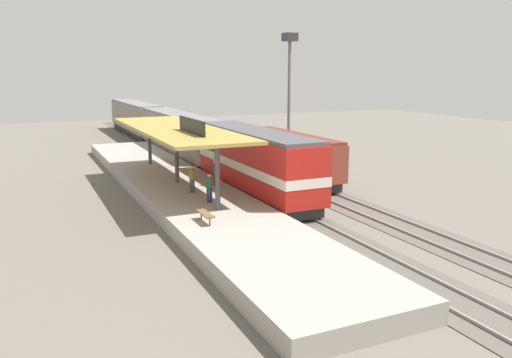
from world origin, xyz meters
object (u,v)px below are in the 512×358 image
at_px(person_boarding, 215,172).
at_px(light_mast, 289,72).
at_px(locomotive, 255,162).
at_px(passenger_carriage_rear, 135,118).
at_px(passenger_carriage_front, 179,135).
at_px(person_waiting, 192,178).
at_px(freight_car, 289,156).
at_px(platform_bench, 205,214).
at_px(person_walking, 209,186).

bearing_deg(person_boarding, light_mast, 40.71).
height_order(locomotive, passenger_carriage_rear, locomotive).
distance_m(locomotive, passenger_carriage_front, 18.00).
distance_m(person_waiting, person_boarding, 2.44).
bearing_deg(locomotive, freight_car, 38.73).
distance_m(platform_bench, freight_car, 15.13).
height_order(person_waiting, person_walking, same).
xyz_separation_m(person_waiting, person_walking, (0.16, -2.79, 0.00)).
xyz_separation_m(locomotive, person_boarding, (-2.57, 0.78, -0.56)).
bearing_deg(light_mast, person_waiting, -140.44).
distance_m(passenger_carriage_rear, freight_car, 35.41).
height_order(person_waiting, person_boarding, same).
xyz_separation_m(freight_car, light_mast, (3.20, 6.01, 6.43)).
distance_m(passenger_carriage_front, person_boarding, 17.42).
relative_size(light_mast, person_waiting, 6.84).
relative_size(platform_bench, person_walking, 0.99).
bearing_deg(freight_car, locomotive, -141.27).
xyz_separation_m(passenger_carriage_rear, freight_car, (4.60, -35.11, -0.34)).
bearing_deg(person_walking, light_mast, 46.80).
xyz_separation_m(light_mast, person_waiting, (-12.41, -10.25, -6.54)).
xyz_separation_m(passenger_carriage_front, person_walking, (-4.45, -21.34, -0.46)).
height_order(passenger_carriage_front, passenger_carriage_rear, same).
relative_size(locomotive, passenger_carriage_rear, 0.72).
height_order(platform_bench, freight_car, freight_car).
xyz_separation_m(locomotive, person_waiting, (-4.61, -0.55, -0.56)).
bearing_deg(person_boarding, locomotive, -16.85).
xyz_separation_m(platform_bench, person_waiting, (1.39, 6.54, 0.51)).
xyz_separation_m(locomotive, passenger_carriage_front, (0.00, 18.00, -0.10)).
bearing_deg(freight_car, platform_bench, -134.51).
height_order(platform_bench, passenger_carriage_front, passenger_carriage_front).
height_order(platform_bench, person_waiting, person_waiting).
bearing_deg(person_waiting, light_mast, 39.56).
relative_size(passenger_carriage_front, passenger_carriage_rear, 1.00).
xyz_separation_m(platform_bench, locomotive, (6.00, 7.10, 1.07)).
relative_size(person_waiting, person_boarding, 1.00).
distance_m(freight_car, person_waiting, 10.14).
bearing_deg(person_walking, person_boarding, 65.48).
distance_m(passenger_carriage_rear, light_mast, 30.74).
bearing_deg(passenger_carriage_front, locomotive, -90.00).
bearing_deg(freight_car, person_boarding, -157.89).
height_order(passenger_carriage_front, light_mast, light_mast).
height_order(locomotive, freight_car, locomotive).
height_order(locomotive, person_walking, locomotive).
bearing_deg(passenger_carriage_front, person_boarding, -98.47).
height_order(light_mast, person_boarding, light_mast).
distance_m(passenger_carriage_rear, person_boarding, 38.11).
xyz_separation_m(platform_bench, freight_car, (10.60, 10.78, 0.63)).
height_order(passenger_carriage_rear, person_boarding, passenger_carriage_rear).
xyz_separation_m(locomotive, person_walking, (-4.45, -3.34, -0.56)).
relative_size(locomotive, freight_car, 1.20).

